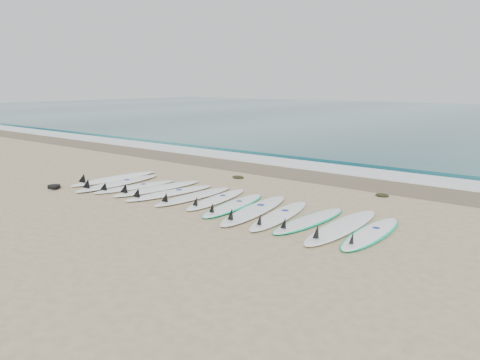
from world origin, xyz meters
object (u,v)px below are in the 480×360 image
Objects in this scene: surfboard_0 at (113,178)px; surfboard_12 at (371,233)px; surfboard_6 at (216,199)px; leash_coil at (54,187)px.

surfboard_0 reaches higher than surfboard_12.
surfboard_6 is 5.23× the size of leash_coil.
surfboard_6 is at bearing 176.27° from surfboard_12.
surfboard_6 is (3.82, 0.02, -0.01)m from surfboard_0.
surfboard_0 is 1.62m from leash_coil.
leash_coil is at bearing -167.90° from surfboard_6.
surfboard_6 is at bearing 1.88° from surfboard_0.
leash_coil is at bearing -100.66° from surfboard_0.
surfboard_6 reaches higher than leash_coil.
surfboard_0 reaches higher than surfboard_6.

